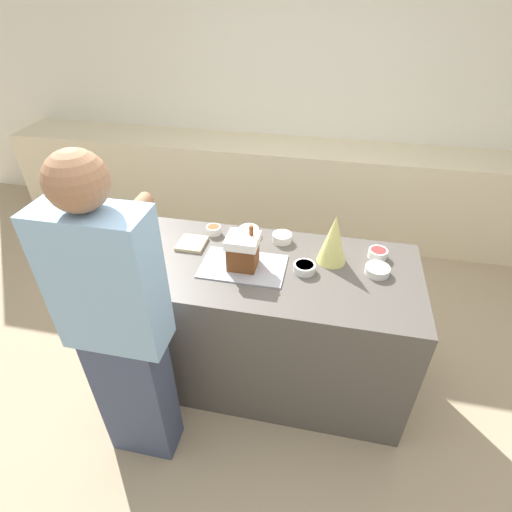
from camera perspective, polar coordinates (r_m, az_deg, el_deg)
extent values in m
plane|color=tan|center=(2.90, 1.34, -15.86)|extent=(12.00, 12.00, 0.00)
cube|color=white|center=(4.18, 7.85, 21.90)|extent=(8.00, 0.05, 2.60)
cube|color=beige|center=(4.16, 6.48, 9.45)|extent=(6.00, 0.60, 0.90)
cube|color=#514C47|center=(2.56, 1.48, -9.54)|extent=(1.72, 0.79, 0.90)
cube|color=#9E9EA8|center=(2.26, -1.84, -1.47)|extent=(0.48, 0.30, 0.01)
cube|color=brown|center=(2.21, -1.88, 0.10)|extent=(0.16, 0.15, 0.14)
cube|color=white|center=(2.16, -1.93, 2.21)|extent=(0.17, 0.16, 0.05)
cylinder|color=brown|center=(2.14, -0.68, 3.65)|extent=(0.02, 0.02, 0.06)
cone|color=#DBD675|center=(2.26, 11.03, 2.36)|extent=(0.17, 0.17, 0.30)
cylinder|color=white|center=(2.46, 3.74, 2.63)|extent=(0.12, 0.12, 0.05)
cylinder|color=orange|center=(2.45, 3.75, 3.02)|extent=(0.10, 0.10, 0.01)
cylinder|color=white|center=(2.29, 16.94, -1.96)|extent=(0.14, 0.14, 0.04)
cylinder|color=orange|center=(2.29, 17.01, -1.64)|extent=(0.11, 0.11, 0.01)
cylinder|color=white|center=(2.42, 17.00, 0.32)|extent=(0.11, 0.11, 0.05)
cylinder|color=red|center=(2.41, 17.08, 0.70)|extent=(0.09, 0.09, 0.01)
cylinder|color=silver|center=(2.53, -1.03, 3.57)|extent=(0.12, 0.12, 0.05)
cylinder|color=brown|center=(2.52, -1.03, 3.90)|extent=(0.10, 0.10, 0.01)
cylinder|color=white|center=(2.55, -6.07, 3.70)|extent=(0.09, 0.09, 0.05)
cylinder|color=brown|center=(2.54, -6.10, 4.07)|extent=(0.08, 0.08, 0.01)
cylinder|color=white|center=(2.23, 6.93, -1.69)|extent=(0.12, 0.12, 0.05)
cylinder|color=orange|center=(2.22, 6.96, -1.32)|extent=(0.10, 0.10, 0.01)
cylinder|color=white|center=(2.45, -14.92, 1.06)|extent=(0.11, 0.11, 0.04)
cylinder|color=green|center=(2.44, -14.98, 1.37)|extent=(0.09, 0.09, 0.01)
cube|color=#CCB78C|center=(2.46, -9.15, 1.79)|extent=(0.16, 0.17, 0.02)
cube|color=#424C6B|center=(2.34, -16.63, -18.36)|extent=(0.36, 0.20, 0.86)
cube|color=#8CB7E0|center=(1.79, -20.75, -3.43)|extent=(0.47, 0.21, 0.68)
sphere|color=#996B4C|center=(1.57, -24.25, 9.74)|extent=(0.23, 0.23, 0.23)
cylinder|color=#996B4C|center=(1.87, -18.31, 4.52)|extent=(0.08, 0.47, 0.08)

